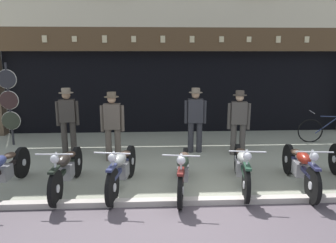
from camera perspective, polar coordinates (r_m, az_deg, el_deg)
name	(u,v)px	position (r m, az deg, el deg)	size (l,w,h in m)	color
ground	(211,241)	(4.81, 7.58, -20.32)	(23.75, 22.00, 0.18)	gray
shop_facade	(173,74)	(12.01, 0.97, 8.46)	(12.05, 4.42, 6.76)	black
motorcycle_far_left	(3,170)	(6.68, -27.21, -7.72)	(0.62, 2.07, 0.92)	black
motorcycle_left	(67,169)	(6.32, -17.56, -8.03)	(0.62, 1.99, 0.91)	black
motorcycle_center_left	(122,168)	(6.10, -8.18, -8.21)	(0.62, 1.99, 0.92)	black
motorcycle_center	(183,170)	(6.00, 2.69, -8.59)	(0.62, 2.00, 0.91)	black
motorcycle_center_right	(242,166)	(6.36, 12.96, -7.63)	(0.62, 2.05, 0.91)	black
motorcycle_right	(300,166)	(6.65, 22.39, -7.36)	(0.62, 2.03, 0.92)	black
salesman_left	(68,118)	(8.47, -17.39, 0.65)	(0.56, 0.35, 1.69)	#38332D
shopkeeper_center	(112,123)	(7.67, -9.83, -0.33)	(0.56, 0.34, 1.65)	brown
salesman_right	(195,117)	(8.24, 4.87, 0.78)	(0.56, 0.35, 1.68)	#2D2D33
assistant_far_right	(239,120)	(8.19, 12.44, 0.28)	(0.55, 0.34, 1.64)	#47423D
tyre_sign_pole	(9,101)	(9.85, -26.38, 3.32)	(0.52, 0.07, 2.29)	#232328
advert_board_near	(258,73)	(10.95, 15.65, 8.22)	(0.65, 0.03, 0.89)	silver
advert_board_far	(289,72)	(11.31, 20.61, 8.15)	(0.72, 0.03, 0.90)	beige
leaning_bicycle	(330,130)	(10.32, 26.86, -1.38)	(1.74, 0.55, 0.94)	black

